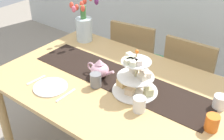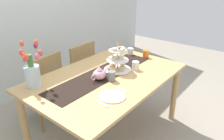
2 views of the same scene
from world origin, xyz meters
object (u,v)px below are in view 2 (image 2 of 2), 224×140
(dining_table, at_px, (107,84))
(tulip_vase, at_px, (32,72))
(mug_grey, at_px, (112,76))
(mug_orange, at_px, (146,54))
(mug_white_text, at_px, (135,66))
(knife_left, at_px, (123,90))
(chair_left, at_px, (43,86))
(chair_right, at_px, (78,71))
(fork_left, at_px, (101,104))
(teapot, at_px, (99,74))
(tiered_cake_stand, at_px, (117,61))
(cream_jug, at_px, (130,51))
(dinner_plate_left, at_px, (113,96))

(dining_table, relative_size, tulip_vase, 3.79)
(mug_grey, xyz_separation_m, mug_orange, (0.77, 0.07, -0.00))
(tulip_vase, xyz_separation_m, mug_white_text, (0.91, -0.53, -0.10))
(tulip_vase, xyz_separation_m, mug_orange, (1.31, -0.42, -0.10))
(tulip_vase, height_order, knife_left, tulip_vase)
(dining_table, xyz_separation_m, chair_left, (-0.30, 0.76, -0.17))
(chair_right, distance_m, fork_left, 1.31)
(chair_right, xyz_separation_m, fork_left, (-0.71, -1.06, 0.27))
(teapot, bearing_deg, tiered_cake_stand, 0.53)
(dining_table, distance_m, cream_jug, 0.71)
(chair_left, xyz_separation_m, mug_white_text, (0.60, -0.90, 0.31))
(knife_left, distance_m, mug_grey, 0.22)
(chair_right, distance_m, mug_grey, 0.98)
(mug_grey, relative_size, mug_white_text, 1.00)
(teapot, height_order, fork_left, teapot)
(cream_jug, relative_size, knife_left, 0.50)
(tiered_cake_stand, xyz_separation_m, mug_white_text, (0.13, -0.15, -0.06))
(tulip_vase, relative_size, knife_left, 2.52)
(mug_grey, bearing_deg, dinner_plate_left, -139.55)
(cream_jug, xyz_separation_m, mug_orange, (0.03, -0.21, 0.01))
(tiered_cake_stand, height_order, teapot, tiered_cake_stand)
(mug_white_text, bearing_deg, knife_left, -160.65)
(dining_table, xyz_separation_m, cream_jug, (0.67, 0.17, 0.14))
(mug_white_text, bearing_deg, teapot, 160.83)
(chair_left, relative_size, knife_left, 5.35)
(chair_left, distance_m, tulip_vase, 0.64)
(dining_table, bearing_deg, teapot, 180.00)
(dinner_plate_left, bearing_deg, dining_table, 45.98)
(teapot, bearing_deg, mug_white_text, -19.17)
(knife_left, xyz_separation_m, mug_orange, (0.86, 0.27, 0.04))
(dining_table, distance_m, knife_left, 0.36)
(dining_table, xyz_separation_m, mug_orange, (0.70, -0.04, 0.15))
(chair_left, relative_size, mug_white_text, 9.58)
(dining_table, bearing_deg, tiered_cake_stand, 0.91)
(chair_left, distance_m, mug_orange, 1.32)
(chair_right, relative_size, mug_white_text, 9.58)
(tulip_vase, xyz_separation_m, cream_jug, (1.28, -0.21, -0.10))
(mug_grey, bearing_deg, cream_jug, 20.89)
(teapot, relative_size, cream_jug, 2.80)
(knife_left, distance_m, mug_orange, 0.90)
(tiered_cake_stand, relative_size, dinner_plate_left, 1.32)
(dining_table, height_order, mug_orange, mug_orange)
(teapot, distance_m, dinner_plate_left, 0.36)
(tulip_vase, bearing_deg, fork_left, -76.34)
(dining_table, bearing_deg, knife_left, -116.38)
(tiered_cake_stand, bearing_deg, chair_left, 121.86)
(tiered_cake_stand, relative_size, cream_jug, 3.58)
(teapot, xyz_separation_m, cream_jug, (0.79, 0.17, -0.02))
(cream_jug, relative_size, fork_left, 0.57)
(tulip_vase, bearing_deg, mug_white_text, -30.00)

